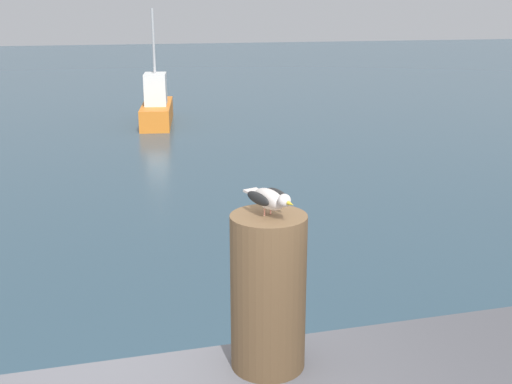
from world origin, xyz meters
TOP-DOWN VIEW (x-y plane):
  - mooring_post at (0.85, -0.25)m, footprint 0.39×0.39m
  - seagull at (0.86, -0.26)m, footprint 0.20×0.39m
  - boat_orange at (1.99, 16.37)m, footprint 1.41×3.87m

SIDE VIEW (x-z plane):
  - boat_orange at x=1.99m, z-range -1.23..2.22m
  - mooring_post at x=0.85m, z-range 1.60..2.44m
  - seagull at x=0.86m, z-range 2.46..2.60m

